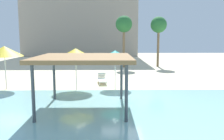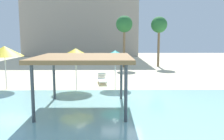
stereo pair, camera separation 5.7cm
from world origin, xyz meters
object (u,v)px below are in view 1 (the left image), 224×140
beach_umbrella_yellow_4 (76,53)px  lounge_chair_2 (102,79)px  shade_pavilion (84,59)px  beach_umbrella_yellow_0 (4,51)px  palm_tree_0 (124,25)px  palm_tree_1 (159,26)px  beach_umbrella_teal_3 (115,54)px

beach_umbrella_yellow_4 → lounge_chair_2: beach_umbrella_yellow_4 is taller
beach_umbrella_yellow_4 → shade_pavilion: bearing=-77.3°
beach_umbrella_yellow_0 → lounge_chair_2: 7.10m
beach_umbrella_yellow_4 → lounge_chair_2: 3.60m
shade_pavilion → beach_umbrella_yellow_0: 7.43m
shade_pavilion → palm_tree_0: (2.92, 16.53, 2.41)m
lounge_chair_2 → palm_tree_1: 13.11m
lounge_chair_2 → beach_umbrella_teal_3: bearing=24.5°
beach_umbrella_teal_3 → lounge_chair_2: bearing=119.9°
beach_umbrella_teal_3 → palm_tree_0: 11.74m
beach_umbrella_teal_3 → lounge_chair_2: 2.75m
beach_umbrella_yellow_0 → palm_tree_1: bearing=44.5°
shade_pavilion → palm_tree_1: (7.07, 17.31, 2.38)m
palm_tree_0 → shade_pavilion: bearing=-100.0°
beach_umbrella_yellow_0 → beach_umbrella_teal_3: size_ratio=1.12×
lounge_chair_2 → palm_tree_0: bearing=161.5°
beach_umbrella_yellow_0 → beach_umbrella_yellow_4: 4.78m
shade_pavilion → beach_umbrella_teal_3: bearing=72.6°
beach_umbrella_teal_3 → palm_tree_0: (1.31, 11.39, 2.54)m
shade_pavilion → palm_tree_0: size_ratio=0.75×
palm_tree_0 → lounge_chair_2: bearing=-103.1°
beach_umbrella_yellow_4 → palm_tree_1: bearing=58.0°
shade_pavilion → beach_umbrella_teal_3: (1.61, 5.14, -0.13)m
palm_tree_1 → beach_umbrella_yellow_4: bearing=-122.0°
beach_umbrella_yellow_0 → lounge_chair_2: size_ratio=1.49×
shade_pavilion → beach_umbrella_yellow_0: beach_umbrella_yellow_0 is taller
beach_umbrella_yellow_4 → beach_umbrella_yellow_0: bearing=176.2°
shade_pavilion → palm_tree_0: 16.96m
lounge_chair_2 → shade_pavilion: bearing=-11.0°
palm_tree_1 → lounge_chair_2: bearing=-121.4°
beach_umbrella_yellow_4 → lounge_chair_2: (1.65, 2.41, -2.10)m
beach_umbrella_yellow_4 → lounge_chair_2: size_ratio=1.42×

